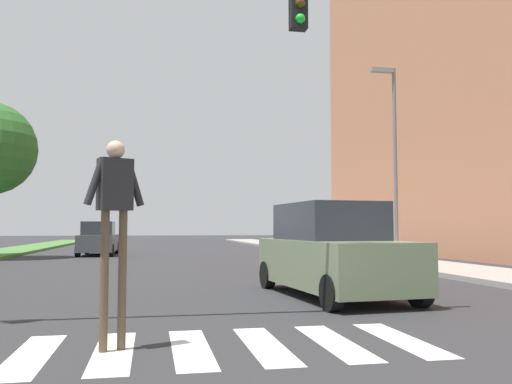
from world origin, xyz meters
The scene contains 7 objects.
ground_plane centered at (0.00, 30.00, 0.00)m, with size 140.00×140.00×0.00m, color #2D2D30.
crosswalk centered at (0.00, 7.21, 0.00)m, with size 5.85×2.20×0.01m.
sidewalk_right centered at (9.24, 28.00, 0.07)m, with size 3.00×64.00×0.15m, color #9E9991.
street_lamp_right centered at (8.64, 19.71, 4.59)m, with size 1.02×0.24×7.50m.
pedestrian_performer centered at (-0.92, 7.26, 1.66)m, with size 0.72×0.39×2.49m.
suv_crossing centered at (3.28, 11.53, 0.93)m, with size 2.34×4.75×1.97m.
sedan_midblock centered at (-3.18, 29.72, 0.81)m, with size 1.88×4.29×1.76m.
Camera 1 is at (-0.49, 0.70, 1.45)m, focal length 37.42 mm.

